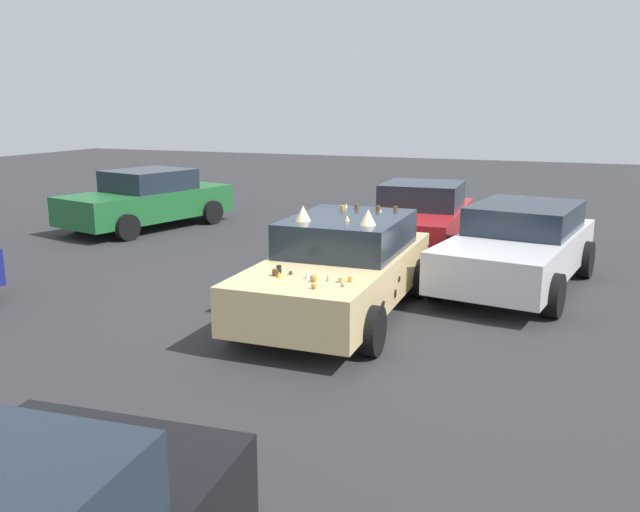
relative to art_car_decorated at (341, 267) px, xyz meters
The scene contains 5 objects.
ground_plane 0.75m from the art_car_decorated, behind, with size 60.00×60.00×0.00m, color #2D2D30.
art_car_decorated is the anchor object (origin of this frame).
parked_sedan_far_right 8.64m from the art_car_decorated, 55.21° to the left, with size 4.76×2.84×1.49m.
parked_sedan_behind_left 4.86m from the art_car_decorated, ahead, with size 4.22×2.18×1.46m.
parked_sedan_near_right 3.49m from the art_car_decorated, 41.72° to the right, with size 4.62×2.55×1.42m.
Camera 1 is at (-8.96, -3.31, 3.12)m, focal length 37.15 mm.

